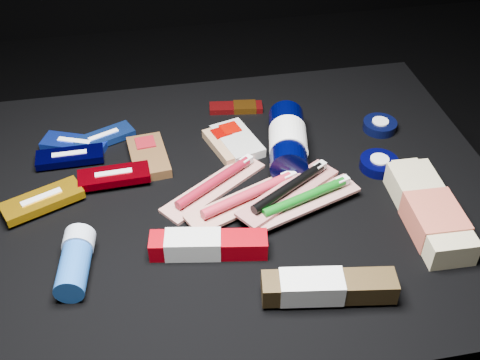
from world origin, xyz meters
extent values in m
plane|color=black|center=(0.00, 0.00, 0.00)|extent=(3.00, 3.00, 0.00)
cube|color=black|center=(0.00, 0.00, 0.20)|extent=(0.98, 0.78, 0.40)
cube|color=#142DB0|center=(-0.28, 0.19, 0.41)|extent=(0.14, 0.09, 0.01)
cube|color=silver|center=(-0.28, 0.19, 0.41)|extent=(0.07, 0.04, 0.02)
cube|color=navy|center=(-0.22, 0.20, 0.41)|extent=(0.13, 0.09, 0.01)
cube|color=white|center=(-0.22, 0.20, 0.41)|extent=(0.06, 0.03, 0.02)
cube|color=black|center=(-0.29, 0.15, 0.41)|extent=(0.13, 0.05, 0.01)
cube|color=white|center=(-0.29, 0.15, 0.41)|extent=(0.07, 0.01, 0.02)
cube|color=orange|center=(-0.33, 0.02, 0.42)|extent=(0.15, 0.10, 0.02)
cube|color=silver|center=(-0.33, 0.02, 0.42)|extent=(0.07, 0.04, 0.02)
cube|color=#6F0008|center=(-0.21, 0.07, 0.42)|extent=(0.13, 0.05, 0.02)
cube|color=silver|center=(-0.21, 0.07, 0.42)|extent=(0.07, 0.01, 0.02)
cube|color=#50331A|center=(-0.14, 0.12, 0.41)|extent=(0.08, 0.13, 0.02)
cube|color=maroon|center=(-0.14, 0.15, 0.41)|extent=(0.04, 0.04, 0.02)
cube|color=#AFB0A9|center=(0.03, 0.14, 0.41)|extent=(0.10, 0.13, 0.02)
cube|color=#7F0600|center=(0.03, 0.17, 0.41)|extent=(0.04, 0.04, 0.02)
cube|color=#AA8059|center=(0.01, 0.13, 0.41)|extent=(0.09, 0.12, 0.02)
cube|color=#680100|center=(0.01, 0.16, 0.41)|extent=(0.04, 0.04, 0.02)
cube|color=maroon|center=(0.05, 0.26, 0.41)|extent=(0.12, 0.05, 0.01)
cube|color=#A05916|center=(0.07, 0.26, 0.41)|extent=(0.05, 0.04, 0.01)
cylinder|color=black|center=(0.12, 0.09, 0.43)|extent=(0.11, 0.19, 0.07)
cylinder|color=silver|center=(0.12, 0.08, 0.44)|extent=(0.09, 0.09, 0.07)
cylinder|color=black|center=(0.14, 0.19, 0.43)|extent=(0.03, 0.03, 0.02)
cube|color=black|center=(0.15, 0.21, 0.43)|extent=(0.02, 0.03, 0.02)
cylinder|color=black|center=(0.33, 0.14, 0.41)|extent=(0.07, 0.07, 0.02)
cylinder|color=silver|center=(0.33, 0.14, 0.41)|extent=(0.03, 0.03, 0.02)
cylinder|color=black|center=(0.28, 0.02, 0.41)|extent=(0.07, 0.07, 0.02)
cylinder|color=silver|center=(0.28, 0.02, 0.41)|extent=(0.04, 0.04, 0.02)
cube|color=#C2B58B|center=(0.31, -0.13, 0.42)|extent=(0.09, 0.22, 0.05)
cube|color=#B8523F|center=(0.31, -0.16, 0.42)|extent=(0.08, 0.10, 0.05)
cube|color=#C2B58B|center=(0.32, -0.02, 0.42)|extent=(0.05, 0.03, 0.03)
cylinder|color=#1C4FA2|center=(-0.27, -0.15, 0.42)|extent=(0.06, 0.10, 0.05)
cylinder|color=#A1AEC1|center=(-0.27, -0.10, 0.43)|extent=(0.05, 0.04, 0.05)
cube|color=silver|center=(-0.03, 0.02, 0.40)|extent=(0.21, 0.17, 0.01)
cylinder|color=maroon|center=(-0.03, 0.02, 0.42)|extent=(0.15, 0.11, 0.02)
cube|color=white|center=(0.04, 0.07, 0.42)|extent=(0.03, 0.03, 0.01)
cube|color=silver|center=(0.02, -0.04, 0.41)|extent=(0.23, 0.14, 0.01)
cylinder|color=#A72031|center=(0.02, -0.04, 0.42)|extent=(0.18, 0.09, 0.02)
cube|color=white|center=(0.10, 0.00, 0.42)|extent=(0.03, 0.02, 0.01)
cube|color=beige|center=(0.11, -0.07, 0.42)|extent=(0.21, 0.12, 0.01)
cylinder|color=#0A5510|center=(0.11, -0.07, 0.43)|extent=(0.16, 0.07, 0.02)
cube|color=white|center=(0.19, -0.04, 0.43)|extent=(0.03, 0.02, 0.01)
cube|color=#ADA9A3|center=(0.09, -0.04, 0.42)|extent=(0.21, 0.16, 0.01)
cylinder|color=black|center=(0.09, -0.04, 0.44)|extent=(0.15, 0.10, 0.02)
cube|color=beige|center=(0.16, 0.00, 0.44)|extent=(0.03, 0.02, 0.01)
cube|color=#830008|center=(-0.06, -0.14, 0.42)|extent=(0.19, 0.07, 0.03)
cube|color=beige|center=(-0.09, -0.13, 0.42)|extent=(0.10, 0.06, 0.04)
cube|color=#352712|center=(0.10, -0.26, 0.42)|extent=(0.20, 0.07, 0.04)
cube|color=silver|center=(0.07, -0.26, 0.43)|extent=(0.10, 0.06, 0.04)
camera|label=1|loc=(-0.14, -0.80, 1.12)|focal=45.00mm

